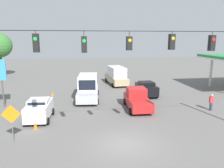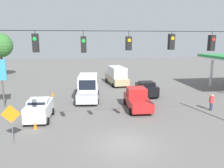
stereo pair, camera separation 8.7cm
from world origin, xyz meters
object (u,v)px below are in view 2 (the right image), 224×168
Objects in this scene: traffic_cone_second at (42,115)px; traffic_cone_fifth at (53,94)px; box_truck_tan_oncoming_deep at (117,76)px; tree_horizon_left at (0,45)px; sedan_black_oncoming_far at (147,89)px; work_zone_sign at (11,117)px; overhead_signal_span at (128,67)px; box_truck_silver_withflow_mid at (88,87)px; sedan_white_parked_shoulder at (39,109)px; traffic_cone_nearest at (35,125)px; pedestrian at (212,102)px; traffic_cone_third at (46,106)px; pickup_truck_red_crossing_near at (137,99)px; traffic_cone_fourth at (49,99)px.

traffic_cone_second is 1.00× the size of traffic_cone_fifth.
box_truck_tan_oncoming_deep is 16.92m from traffic_cone_second.
sedan_black_oncoming_far is at bearing 142.96° from tree_horizon_left.
overhead_signal_span is at bearing 166.49° from work_zone_sign.
box_truck_tan_oncoming_deep reaches higher than traffic_cone_fifth.
work_zone_sign is (5.58, 10.96, 0.55)m from box_truck_silver_withflow_mid.
traffic_cone_second is (-0.14, -0.46, -0.70)m from sedan_white_parked_shoulder.
box_truck_tan_oncoming_deep reaches higher than traffic_cone_nearest.
pedestrian is (-16.65, 8.26, 0.55)m from traffic_cone_fifth.
pedestrian is at bearing 153.22° from box_truck_silver_withflow_mid.
sedan_black_oncoming_far is 1.40× the size of work_zone_sign.
box_truck_tan_oncoming_deep is 14.74m from traffic_cone_third.
sedan_black_oncoming_far is 0.57× the size of box_truck_tan_oncoming_deep.
work_zone_sign reaches higher than sedan_black_oncoming_far.
sedan_white_parked_shoulder is at bearing 89.66° from traffic_cone_third.
box_truck_tan_oncoming_deep is 2.44× the size of work_zone_sign.
pickup_truck_red_crossing_near is 12.60m from box_truck_tan_oncoming_deep.
pickup_truck_red_crossing_near reaches higher than traffic_cone_nearest.
box_truck_silver_withflow_mid reaches higher than box_truck_tan_oncoming_deep.
traffic_cone_fifth is (-0.11, -5.18, 0.00)m from traffic_cone_third.
traffic_cone_nearest is at bearing -33.67° from overhead_signal_span.
overhead_signal_span is 17.04m from traffic_cone_fifth.
sedan_black_oncoming_far is 0.60× the size of box_truck_silver_withflow_mid.
tree_horizon_left is at bearing -65.74° from sedan_white_parked_shoulder.
traffic_cone_fourth is at bearing -19.17° from pedestrian.
traffic_cone_third is (4.59, 3.07, -1.14)m from box_truck_silver_withflow_mid.
pickup_truck_red_crossing_near is at bearing -170.95° from traffic_cone_second.
pedestrian is at bearing -179.35° from sedan_white_parked_shoulder.
traffic_cone_third is 1.00× the size of traffic_cone_fourth.
pedestrian is 0.21× the size of tree_horizon_left.
sedan_white_parked_shoulder is 6.55× the size of traffic_cone_fifth.
traffic_cone_second is at bearing -46.83° from overhead_signal_span.
sedan_black_oncoming_far is 28.93m from tree_horizon_left.
sedan_white_parked_shoulder is 17.35m from box_truck_tan_oncoming_deep.
sedan_black_oncoming_far is at bearing -138.86° from work_zone_sign.
box_truck_tan_oncoming_deep is 1.04× the size of box_truck_silver_withflow_mid.
traffic_cone_nearest is at bearing 36.02° from sedan_black_oncoming_far.
pickup_truck_red_crossing_near is at bearing 156.81° from traffic_cone_fourth.
box_truck_tan_oncoming_deep is at bearing -129.90° from traffic_cone_third.
overhead_signal_span is 21.56m from box_truck_tan_oncoming_deep.
traffic_cone_fourth is (9.47, 8.51, -1.10)m from box_truck_tan_oncoming_deep.
pedestrian is at bearing 169.59° from traffic_cone_third.
sedan_white_parked_shoulder is at bearing 89.10° from traffic_cone_fifth.
sedan_white_parked_shoulder is at bearing 0.65° from pedestrian.
traffic_cone_third is (6.59, -9.71, -5.18)m from overhead_signal_span.
pickup_truck_red_crossing_near is 9.51m from traffic_cone_second.
box_truck_silver_withflow_mid is 11.02× the size of traffic_cone_second.
work_zone_sign reaches higher than pedestrian.
traffic_cone_third is (-0.02, -3.27, -0.70)m from sedan_white_parked_shoulder.
traffic_cone_fifth is at bearing -8.40° from sedan_black_oncoming_far.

